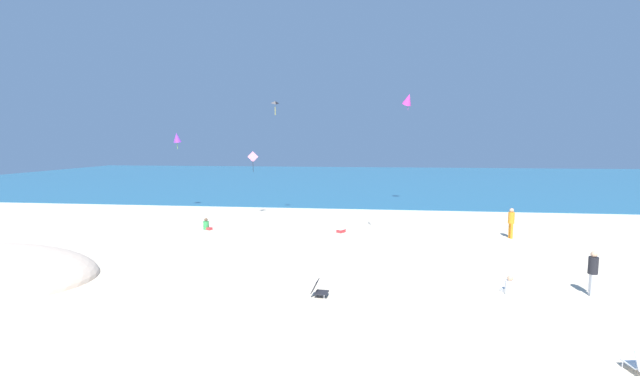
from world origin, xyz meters
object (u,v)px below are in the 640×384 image
(beach_chair_mid_beach, at_px, (318,289))
(kite_magenta, at_px, (408,99))
(cooler_box, at_px, (341,231))
(kite_pink, at_px, (253,157))
(person_2, at_px, (509,287))
(person_4, at_px, (511,221))
(kite_purple, at_px, (177,138))
(kite_black, at_px, (275,102))
(person_3, at_px, (593,270))
(person_1, at_px, (207,225))

(beach_chair_mid_beach, relative_size, kite_magenta, 0.42)
(cooler_box, xyz_separation_m, kite_pink, (-6.76, 4.54, 4.29))
(cooler_box, height_order, person_2, person_2)
(cooler_box, relative_size, kite_pink, 0.43)
(beach_chair_mid_beach, distance_m, person_4, 14.44)
(person_4, relative_size, kite_purple, 1.31)
(person_4, bearing_deg, kite_black, -29.28)
(kite_magenta, bearing_deg, cooler_box, -112.28)
(beach_chair_mid_beach, xyz_separation_m, person_3, (9.69, 1.29, 0.67))
(kite_purple, bearing_deg, person_2, -39.33)
(beach_chair_mid_beach, height_order, kite_purple, kite_purple)
(person_1, distance_m, kite_magenta, 19.73)
(person_3, height_order, kite_purple, kite_purple)
(kite_purple, bearing_deg, cooler_box, -26.71)
(person_2, distance_m, person_3, 2.96)
(person_4, xyz_separation_m, kite_black, (-14.81, 4.84, 7.26))
(person_3, xyz_separation_m, kite_magenta, (-4.99, 21.25, 8.13))
(beach_chair_mid_beach, relative_size, person_3, 0.38)
(person_1, relative_size, person_2, 1.05)
(person_2, bearing_deg, kite_magenta, -10.58)
(person_1, bearing_deg, kite_magenta, 63.10)
(kite_black, relative_size, kite_pink, 0.71)
(kite_magenta, bearing_deg, kite_black, -144.07)
(beach_chair_mid_beach, bearing_deg, kite_purple, 131.52)
(person_3, height_order, kite_pink, kite_pink)
(cooler_box, bearing_deg, person_4, -2.24)
(person_1, distance_m, kite_pink, 6.51)
(cooler_box, height_order, person_1, person_1)
(cooler_box, height_order, kite_pink, kite_pink)
(cooler_box, xyz_separation_m, person_3, (9.71, -9.72, 0.83))
(beach_chair_mid_beach, distance_m, kite_black, 18.13)
(kite_purple, height_order, kite_magenta, kite_magenta)
(person_4, bearing_deg, cooler_box, -13.42)
(kite_magenta, bearing_deg, person_2, -84.36)
(cooler_box, xyz_separation_m, kite_magenta, (4.72, 11.53, 8.96))
(beach_chair_mid_beach, height_order, cooler_box, beach_chair_mid_beach)
(beach_chair_mid_beach, distance_m, person_3, 9.80)
(person_1, height_order, person_3, person_3)
(person_1, xyz_separation_m, kite_purple, (-5.09, 7.02, 5.58))
(cooler_box, relative_size, kite_purple, 0.47)
(beach_chair_mid_beach, bearing_deg, kite_black, 112.32)
(beach_chair_mid_beach, relative_size, person_2, 0.90)
(person_2, xyz_separation_m, kite_black, (-11.88, 14.35, 8.01))
(person_4, distance_m, kite_magenta, 15.25)
(person_2, height_order, person_4, person_4)
(person_4, bearing_deg, person_3, 78.48)
(person_3, bearing_deg, kite_purple, -30.01)
(cooler_box, relative_size, person_1, 0.86)
(person_2, bearing_deg, beach_chair_mid_beach, 83.06)
(cooler_box, distance_m, person_3, 13.77)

